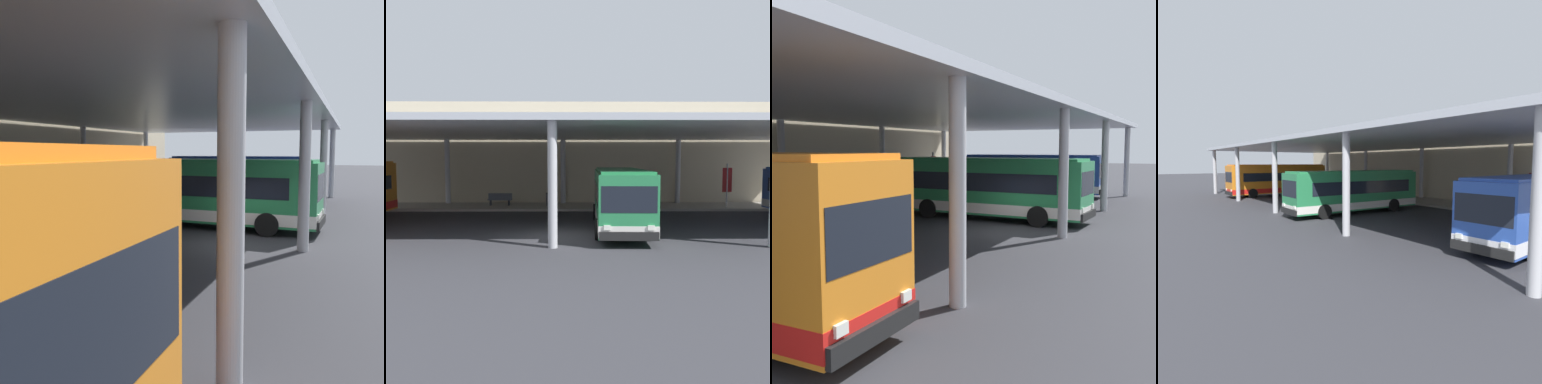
{
  "view_description": "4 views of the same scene",
  "coord_description": "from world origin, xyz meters",
  "views": [
    {
      "loc": [
        -14.84,
        -4.11,
        3.52
      ],
      "look_at": [
        3.99,
        3.3,
        1.53
      ],
      "focal_mm": 38.63,
      "sensor_mm": 36.0,
      "label": 1
    },
    {
      "loc": [
        0.9,
        -19.38,
        3.68
      ],
      "look_at": [
        1.13,
        4.95,
        1.75
      ],
      "focal_mm": 38.32,
      "sensor_mm": 36.0,
      "label": 2
    },
    {
      "loc": [
        -18.49,
        -7.35,
        3.66
      ],
      "look_at": [
        3.39,
        3.75,
        1.33
      ],
      "focal_mm": 43.2,
      "sensor_mm": 36.0,
      "label": 3
    },
    {
      "loc": [
        22.57,
        -11.84,
        3.75
      ],
      "look_at": [
        1.83,
        3.08,
        1.42
      ],
      "focal_mm": 29.94,
      "sensor_mm": 36.0,
      "label": 4
    }
  ],
  "objects": [
    {
      "name": "ground_plane",
      "position": [
        0.0,
        0.0,
        0.0
      ],
      "size": [
        200.0,
        200.0,
        0.0
      ],
      "primitive_type": "plane",
      "color": "#333338"
    },
    {
      "name": "platform_kerb",
      "position": [
        0.0,
        11.75,
        0.09
      ],
      "size": [
        42.0,
        4.5,
        0.18
      ],
      "primitive_type": "cube",
      "color": "gray",
      "rests_on": "ground"
    },
    {
      "name": "station_building_facade",
      "position": [
        0.0,
        15.0,
        4.18
      ],
      "size": [
        48.0,
        1.6,
        8.36
      ],
      "primitive_type": "cube",
      "color": "#C1B293",
      "rests_on": "ground"
    },
    {
      "name": "canopy_shelter",
      "position": [
        0.0,
        5.5,
        5.29
      ],
      "size": [
        40.0,
        17.0,
        5.55
      ],
      "color": "silver",
      "rests_on": "ground"
    },
    {
      "name": "bus_second_bay",
      "position": [
        3.32,
        2.36,
        1.66
      ],
      "size": [
        2.97,
        10.61,
        3.17
      ],
      "color": "#28844C",
      "rests_on": "ground"
    },
    {
      "name": "bench_waiting",
      "position": [
        -4.79,
        11.82,
        0.66
      ],
      "size": [
        1.8,
        0.45,
        0.92
      ],
      "color": "#4C515B",
      "rests_on": "platform_kerb"
    },
    {
      "name": "trash_bin",
      "position": [
        -1.0,
        11.55,
        0.68
      ],
      "size": [
        0.52,
        0.52,
        0.98
      ],
      "color": "#33383D",
      "rests_on": "platform_kerb"
    },
    {
      "name": "banner_sign",
      "position": [
        12.29,
        10.94,
        1.98
      ],
      "size": [
        0.7,
        0.12,
        3.2
      ],
      "color": "#B2B2B7",
      "rests_on": "platform_kerb"
    }
  ]
}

